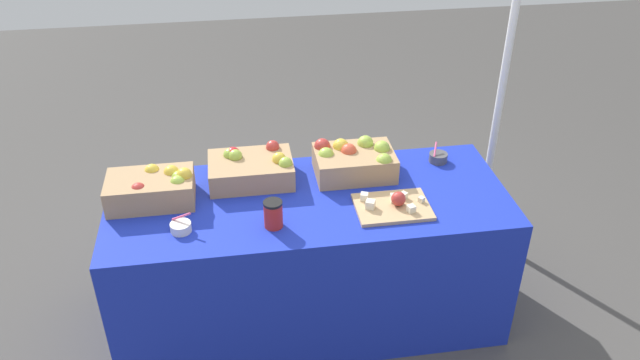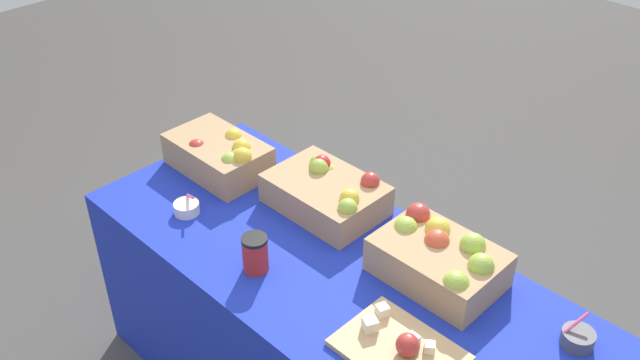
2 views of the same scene
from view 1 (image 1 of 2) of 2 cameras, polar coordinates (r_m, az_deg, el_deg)
name	(u,v)px [view 1 (image 1 of 2)]	position (r m, az deg, el deg)	size (l,w,h in m)	color
ground_plane	(310,312)	(3.47, -0.88, -11.79)	(10.00, 10.00, 0.00)	#474442
table	(310,259)	(3.22, -0.93, -7.06)	(1.90, 0.76, 0.74)	#192DB7
apple_crate_left	(153,188)	(3.04, -14.75, -0.70)	(0.40, 0.25, 0.17)	tan
apple_crate_middle	(251,168)	(3.12, -6.23, 1.08)	(0.41, 0.28, 0.16)	tan
apple_crate_right	(355,160)	(3.15, 3.14, 1.79)	(0.39, 0.27, 0.17)	tan
cutting_board_front	(393,205)	(2.94, 6.56, -2.26)	(0.34, 0.25, 0.09)	tan
sample_bowl_near	(438,157)	(3.33, 10.56, 2.02)	(0.09, 0.09, 0.10)	#4C4C51
sample_bowl_mid	(181,227)	(2.84, -12.39, -4.14)	(0.10, 0.09, 0.09)	silver
coffee_cup	(273,214)	(2.79, -4.22, -3.07)	(0.08, 0.08, 0.13)	red
tent_pole	(501,93)	(3.65, 15.95, 7.55)	(0.04, 0.04, 1.92)	white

